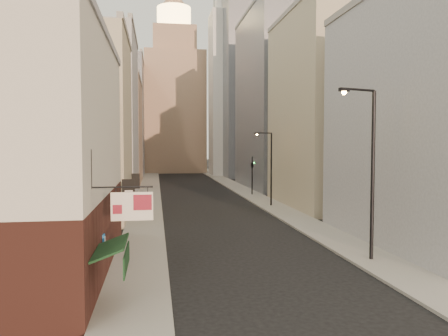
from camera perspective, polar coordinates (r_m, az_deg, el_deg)
ground at (r=16.43m, az=12.57°, el=-20.40°), size 360.00×360.00×0.00m
sidewalk_left at (r=69.31m, az=-9.64°, el=-2.31°), size 3.00×140.00×0.15m
sidewalk_right at (r=70.35m, az=1.01°, el=-2.19°), size 3.00×140.00×0.15m
near_building_left at (r=23.63m, az=-22.14°, el=1.62°), size 8.30×23.04×12.30m
left_bldg_beige at (r=40.54m, az=-18.09°, el=5.01°), size 8.00×12.00×16.00m
left_bldg_grey at (r=56.47m, az=-15.52°, el=6.49°), size 8.00×16.00×20.00m
left_bldg_tan at (r=74.31m, az=-13.91°, el=4.50°), size 8.00×18.00×17.00m
left_bldg_wingrid at (r=94.38m, az=-12.88°, el=6.32°), size 8.00×20.00×24.00m
right_bldg_grey at (r=31.43m, az=25.25°, el=5.47°), size 8.00×16.00×16.00m
right_bldg_beige at (r=47.51m, az=12.93°, el=7.19°), size 8.00×16.00×20.00m
right_bldg_wingrid at (r=66.69m, az=6.49°, el=8.62°), size 8.00×20.00×26.00m
highrise at (r=96.89m, az=5.53°, el=14.44°), size 21.00×23.00×51.20m
clock_tower at (r=106.68m, az=-6.49°, el=9.03°), size 14.00×14.00×44.90m
white_tower at (r=94.09m, az=0.70°, el=10.44°), size 8.00×8.00×41.50m
streetlamp_near at (r=25.26m, az=18.47°, el=0.47°), size 2.43×0.90×9.53m
streetlamp_mid at (r=45.88m, az=5.98°, el=0.46°), size 1.99×0.70×7.78m
traffic_light_right at (r=55.93m, az=3.70°, el=0.30°), size 0.65×0.63×5.00m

